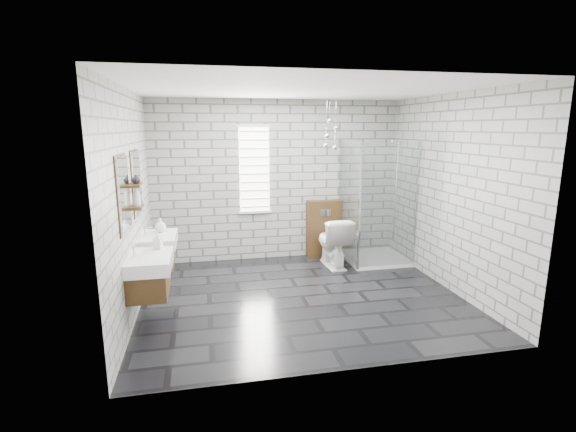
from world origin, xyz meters
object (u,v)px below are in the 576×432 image
object	(u,v)px
vanity_left	(146,264)
toilet	(333,242)
vanity_right	(155,242)
cistern_panel	(324,228)
shower_enclosure	(373,233)

from	to	relation	value
vanity_left	toilet	size ratio (longest dim) A/B	1.93
vanity_left	vanity_right	world-z (taller)	same
vanity_right	cistern_panel	xyz separation A→B (m)	(2.71, 1.28, -0.26)
shower_enclosure	toilet	bearing A→B (deg)	-178.12
cistern_panel	toilet	distance (m)	0.55
cistern_panel	toilet	size ratio (longest dim) A/B	1.23
cistern_panel	shower_enclosure	bearing A→B (deg)	-36.41
vanity_left	vanity_right	bearing A→B (deg)	90.00
vanity_left	toilet	xyz separation A→B (m)	(2.71, 1.68, -0.35)
vanity_left	toilet	distance (m)	3.20
shower_enclosure	toilet	world-z (taller)	shower_enclosure
vanity_right	shower_enclosure	bearing A→B (deg)	12.64
vanity_left	shower_enclosure	world-z (taller)	shower_enclosure
shower_enclosure	toilet	xyz separation A→B (m)	(-0.70, -0.02, -0.10)
shower_enclosure	vanity_right	bearing A→B (deg)	-167.36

